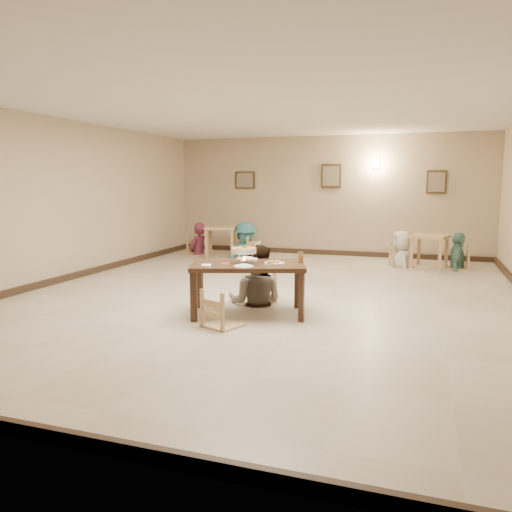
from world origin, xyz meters
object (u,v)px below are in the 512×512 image
(bg_diner_d, at_px, (459,232))
(bg_table_left, at_px, (221,232))
(curry_warmer, at_px, (244,251))
(main_table, at_px, (248,269))
(bg_diner_c, at_px, (402,231))
(bg_chair_lr, at_px, (245,237))
(bg_diner_a, at_px, (198,223))
(main_diner, at_px, (256,244))
(chair_far, at_px, (257,271))
(bg_chair_rr, at_px, (458,246))
(bg_table_right, at_px, (430,241))
(bg_chair_rl, at_px, (401,245))
(bg_chair_ll, at_px, (198,237))
(drink_glass, at_px, (301,258))
(bg_diner_b, at_px, (245,222))
(chair_near, at_px, (223,291))

(bg_diner_d, bearing_deg, bg_table_left, 96.88)
(curry_warmer, distance_m, bg_table_left, 5.64)
(main_table, relative_size, bg_diner_c, 1.11)
(main_table, xyz_separation_m, bg_chair_lr, (-1.89, 5.11, -0.14))
(bg_diner_a, bearing_deg, bg_diner_c, 100.47)
(main_table, height_order, bg_table_left, bg_table_left)
(main_diner, relative_size, bg_diner_a, 1.10)
(chair_far, height_order, bg_chair_rr, chair_far)
(chair_far, distance_m, bg_table_right, 4.91)
(bg_table_left, relative_size, bg_table_right, 1.07)
(bg_chair_rl, relative_size, bg_chair_rr, 0.99)
(bg_chair_rr, xyz_separation_m, bg_diner_c, (-1.17, -0.06, 0.31))
(bg_table_right, bearing_deg, bg_chair_ll, 178.79)
(bg_table_right, bearing_deg, bg_diner_c, 179.05)
(drink_glass, relative_size, bg_table_left, 0.16)
(drink_glass, relative_size, bg_diner_a, 0.09)
(main_table, height_order, bg_diner_d, bg_diner_d)
(bg_chair_ll, bearing_deg, main_diner, -127.02)
(bg_table_left, xyz_separation_m, bg_diner_d, (5.52, -0.04, 0.17))
(bg_chair_rr, bearing_deg, curry_warmer, -31.99)
(bg_diner_d, bearing_deg, main_diner, 151.65)
(bg_chair_ll, height_order, bg_diner_d, bg_diner_d)
(bg_table_left, distance_m, bg_chair_rr, 5.52)
(main_diner, relative_size, bg_diner_b, 1.04)
(chair_near, distance_m, bg_diner_c, 5.94)
(drink_glass, distance_m, bg_diner_d, 5.26)
(bg_chair_lr, relative_size, bg_diner_b, 0.58)
(bg_chair_ll, bearing_deg, bg_chair_rr, -72.11)
(chair_near, xyz_separation_m, bg_table_right, (2.53, 5.60, 0.12))
(chair_far, bearing_deg, bg_chair_rr, 74.74)
(bg_table_left, relative_size, bg_chair_ll, 1.01)
(main_table, distance_m, chair_far, 0.78)
(bg_table_right, height_order, bg_diner_d, bg_diner_d)
(bg_table_left, xyz_separation_m, bg_diner_a, (-0.63, 0.00, 0.21))
(curry_warmer, xyz_separation_m, bg_table_left, (-2.46, 5.07, -0.29))
(bg_table_left, bearing_deg, bg_chair_lr, 4.45)
(main_table, height_order, chair_far, chair_far)
(drink_glass, xyz_separation_m, bg_table_left, (-3.19, 4.76, -0.18))
(drink_glass, bearing_deg, chair_far, 150.52)
(curry_warmer, bearing_deg, bg_table_left, 115.95)
(bg_chair_ll, bearing_deg, main_table, -129.77)
(main_diner, xyz_separation_m, bg_table_left, (-2.40, 4.39, -0.29))
(bg_chair_lr, distance_m, bg_diner_c, 3.73)
(bg_diner_d, bearing_deg, drink_glass, 161.06)
(bg_diner_c, relative_size, bg_diner_d, 1.00)
(curry_warmer, height_order, drink_glass, curry_warmer)
(chair_far, bearing_deg, bg_table_right, 79.76)
(bg_chair_rl, bearing_deg, bg_diner_c, -0.00)
(chair_near, height_order, drink_glass, chair_near)
(bg_chair_rr, bearing_deg, bg_diner_a, -91.10)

